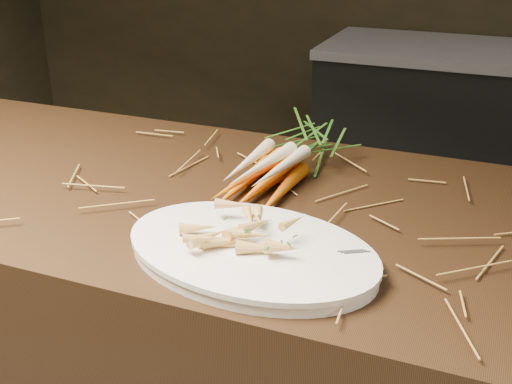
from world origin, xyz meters
TOP-DOWN VIEW (x-y plane):
  - straw_bedding at (0.00, 0.30)m, footprint 1.40×0.60m
  - root_veg_bunch at (-0.20, 0.44)m, footprint 0.17×0.45m
  - serving_platter at (-0.14, 0.10)m, footprint 0.43×0.31m
  - roasted_veg_heap at (-0.14, 0.10)m, footprint 0.21×0.17m
  - serving_fork at (-0.00, 0.06)m, footprint 0.14×0.09m

SIDE VIEW (x-z plane):
  - straw_bedding at x=0.00m, z-range 0.90..0.92m
  - serving_platter at x=-0.14m, z-range 0.90..0.92m
  - serving_fork at x=0.00m, z-range 0.92..0.92m
  - root_veg_bunch at x=-0.20m, z-range 0.90..0.98m
  - roasted_veg_heap at x=-0.14m, z-range 0.92..0.96m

